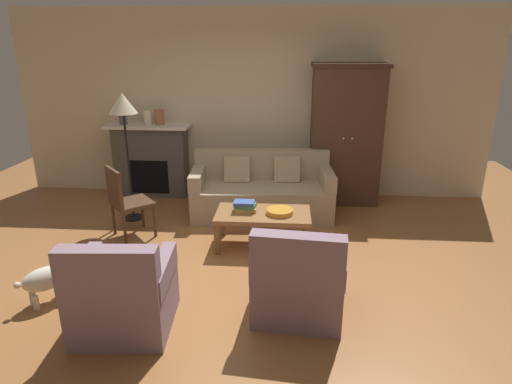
% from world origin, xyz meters
% --- Properties ---
extents(ground_plane, '(9.60, 9.60, 0.00)m').
position_xyz_m(ground_plane, '(0.00, 0.00, 0.00)').
color(ground_plane, '#9E6638').
extents(back_wall, '(7.20, 0.10, 2.80)m').
position_xyz_m(back_wall, '(0.00, 2.55, 1.40)').
color(back_wall, beige).
rests_on(back_wall, ground).
extents(fireplace, '(1.26, 0.48, 1.12)m').
position_xyz_m(fireplace, '(-1.55, 2.30, 0.57)').
color(fireplace, '#4C4947').
rests_on(fireplace, ground).
extents(armoire, '(1.06, 0.57, 2.03)m').
position_xyz_m(armoire, '(1.40, 2.22, 1.02)').
color(armoire, '#472D1E').
rests_on(armoire, ground).
extents(couch, '(1.97, 0.98, 0.86)m').
position_xyz_m(couch, '(0.22, 1.60, 0.32)').
color(couch, tan).
rests_on(couch, ground).
extents(coffee_table, '(1.10, 0.60, 0.42)m').
position_xyz_m(coffee_table, '(0.29, 0.58, 0.37)').
color(coffee_table, olive).
rests_on(coffee_table, ground).
extents(fruit_bowl, '(0.31, 0.31, 0.06)m').
position_xyz_m(fruit_bowl, '(0.49, 0.56, 0.45)').
color(fruit_bowl, orange).
rests_on(fruit_bowl, coffee_table).
extents(book_stack, '(0.26, 0.20, 0.13)m').
position_xyz_m(book_stack, '(0.08, 0.61, 0.48)').
color(book_stack, gold).
rests_on(book_stack, coffee_table).
extents(mantel_vase_slate, '(0.12, 0.12, 0.25)m').
position_xyz_m(mantel_vase_slate, '(-1.93, 2.28, 1.25)').
color(mantel_vase_slate, '#565B66').
rests_on(mantel_vase_slate, fireplace).
extents(mantel_vase_cream, '(0.14, 0.14, 0.21)m').
position_xyz_m(mantel_vase_cream, '(-1.55, 2.28, 1.23)').
color(mantel_vase_cream, beige).
rests_on(mantel_vase_cream, fireplace).
extents(mantel_vase_terracotta, '(0.14, 0.14, 0.23)m').
position_xyz_m(mantel_vase_terracotta, '(-1.37, 2.28, 1.23)').
color(mantel_vase_terracotta, '#A86042').
rests_on(mantel_vase_terracotta, fireplace).
extents(armchair_near_left, '(0.83, 0.82, 0.88)m').
position_xyz_m(armchair_near_left, '(-0.77, -1.10, 0.32)').
color(armchair_near_left, gray).
rests_on(armchair_near_left, ground).
extents(armchair_near_right, '(0.84, 0.84, 0.88)m').
position_xyz_m(armchair_near_right, '(0.68, -0.76, 0.32)').
color(armchair_near_right, gray).
rests_on(armchair_near_right, ground).
extents(side_chair_wooden, '(0.62, 0.62, 0.90)m').
position_xyz_m(side_chair_wooden, '(-1.40, 0.70, 0.51)').
color(side_chair_wooden, '#472D1E').
rests_on(side_chair_wooden, ground).
extents(floor_lamp, '(0.36, 0.36, 1.70)m').
position_xyz_m(floor_lamp, '(-1.53, 1.29, 1.47)').
color(floor_lamp, black).
rests_on(floor_lamp, ground).
extents(dog, '(0.46, 0.45, 0.39)m').
position_xyz_m(dog, '(-1.61, -0.75, 0.25)').
color(dog, beige).
rests_on(dog, ground).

